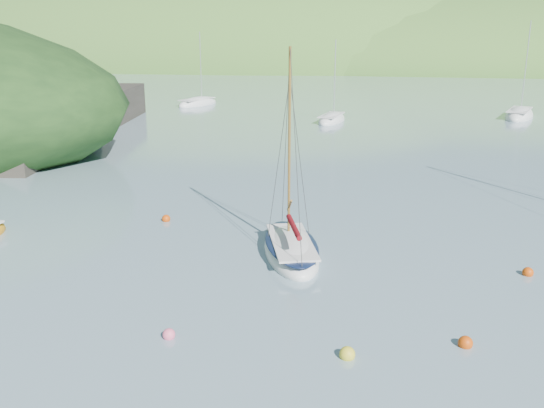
% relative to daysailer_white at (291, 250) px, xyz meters
% --- Properties ---
extents(ground, '(700.00, 700.00, 0.00)m').
position_rel_daysailer_white_xyz_m(ground, '(0.56, -8.20, -0.22)').
color(ground, gray).
rests_on(ground, ground).
extents(shoreline_hills, '(690.00, 135.00, 56.00)m').
position_rel_daysailer_white_xyz_m(shoreline_hills, '(-9.10, 164.22, -0.22)').
color(shoreline_hills, '#336F2A').
rests_on(shoreline_hills, ground).
extents(daysailer_white, '(4.31, 6.82, 9.85)m').
position_rel_daysailer_white_xyz_m(daysailer_white, '(0.00, 0.00, 0.00)').
color(daysailer_white, silver).
rests_on(daysailer_white, ground).
extents(distant_sloop_a, '(3.30, 6.93, 9.50)m').
position_rel_daysailer_white_xyz_m(distant_sloop_a, '(-3.16, 40.81, -0.05)').
color(distant_sloop_a, silver).
rests_on(distant_sloop_a, ground).
extents(distant_sloop_b, '(5.05, 8.65, 11.66)m').
position_rel_daysailer_white_xyz_m(distant_sloop_b, '(17.49, 48.61, -0.03)').
color(distant_sloop_b, silver).
rests_on(distant_sloop_b, ground).
extents(distant_sloop_c, '(4.85, 7.62, 10.26)m').
position_rel_daysailer_white_xyz_m(distant_sloop_c, '(-22.46, 51.82, -0.05)').
color(distant_sloop_c, silver).
rests_on(distant_sloop_c, ground).
extents(mooring_buoys, '(18.01, 12.39, 0.51)m').
position_rel_daysailer_white_xyz_m(mooring_buoys, '(2.55, -4.39, -0.10)').
color(mooring_buoys, gold).
rests_on(mooring_buoys, ground).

